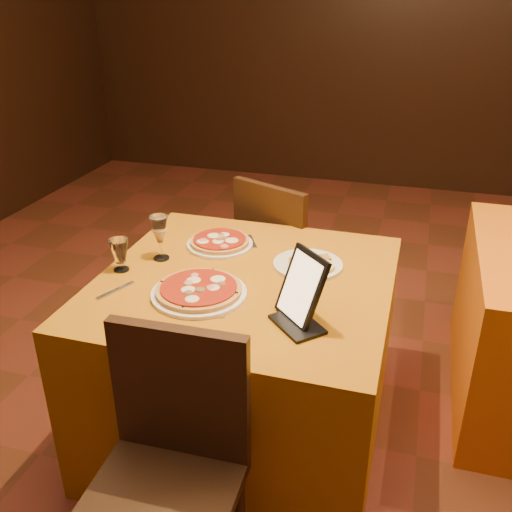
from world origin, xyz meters
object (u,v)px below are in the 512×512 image
(chair_main_far, at_px, (291,259))
(water_glass, at_px, (120,255))
(pizza_far, at_px, (220,243))
(main_table, at_px, (246,359))
(tablet, at_px, (302,287))
(wine_glass, at_px, (160,237))
(pizza_near, at_px, (199,291))
(chair_main_near, at_px, (160,500))

(chair_main_far, distance_m, water_glass, 1.06)
(pizza_far, bearing_deg, chair_main_far, 70.87)
(chair_main_far, relative_size, water_glass, 7.00)
(main_table, bearing_deg, water_glass, -171.29)
(pizza_far, bearing_deg, tablet, -45.75)
(main_table, relative_size, wine_glass, 5.79)
(water_glass, bearing_deg, tablet, -11.03)
(main_table, relative_size, water_glass, 8.46)
(pizza_near, relative_size, tablet, 1.42)
(chair_main_far, height_order, water_glass, chair_main_far)
(pizza_far, distance_m, water_glass, 0.44)
(pizza_far, bearing_deg, pizza_near, -80.41)
(pizza_far, xyz_separation_m, tablet, (0.46, -0.47, 0.10))
(main_table, distance_m, tablet, 0.60)
(chair_main_far, relative_size, pizza_far, 3.23)
(chair_main_near, height_order, pizza_near, chair_main_near)
(tablet, bearing_deg, main_table, -175.02)
(main_table, bearing_deg, chair_main_near, -90.00)
(pizza_far, height_order, tablet, tablet)
(wine_glass, relative_size, water_glass, 1.46)
(pizza_near, bearing_deg, chair_main_far, 82.93)
(wine_glass, height_order, tablet, tablet)
(pizza_near, distance_m, pizza_far, 0.43)
(chair_main_near, distance_m, chair_main_far, 1.61)
(pizza_near, distance_m, tablet, 0.40)
(main_table, height_order, chair_main_near, chair_main_near)
(pizza_near, bearing_deg, chair_main_near, -79.33)
(pizza_far, distance_m, tablet, 0.66)
(main_table, distance_m, chair_main_far, 0.80)
(chair_main_far, bearing_deg, chair_main_near, 113.35)
(main_table, xyz_separation_m, wine_glass, (-0.38, 0.06, 0.47))
(chair_main_near, relative_size, tablet, 3.73)
(pizza_near, bearing_deg, water_glass, 165.14)
(main_table, bearing_deg, pizza_near, -125.13)
(water_glass, bearing_deg, pizza_far, 47.69)
(pizza_far, relative_size, water_glass, 2.16)
(main_table, distance_m, water_glass, 0.66)
(chair_main_near, bearing_deg, pizza_far, 98.70)
(chair_main_near, distance_m, wine_glass, 1.03)
(chair_main_far, bearing_deg, tablet, 127.94)
(chair_main_far, xyz_separation_m, water_glass, (-0.49, -0.87, 0.36))
(chair_main_near, xyz_separation_m, wine_glass, (-0.38, 0.87, 0.39))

